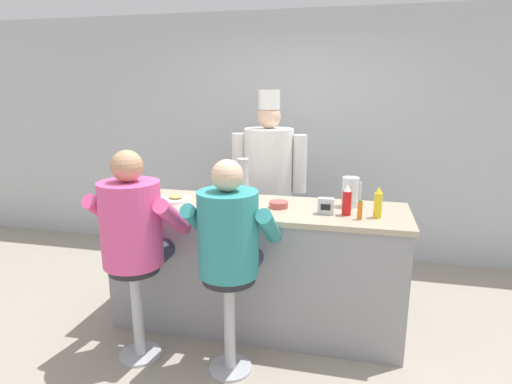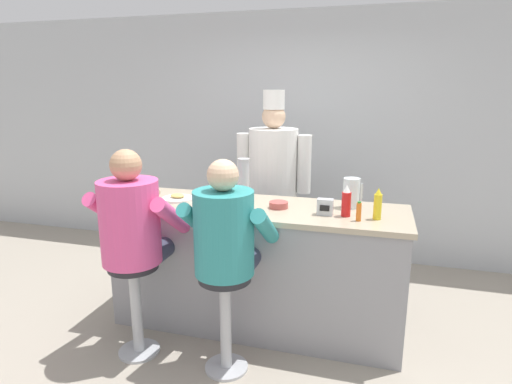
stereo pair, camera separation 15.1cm
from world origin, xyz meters
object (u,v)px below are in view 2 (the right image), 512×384
diner_seated_teal (226,239)px  breakfast_plate (178,198)px  hot_sauce_bottle_orange (359,212)px  water_pitcher_clear (351,193)px  napkin_dispenser_chrome (325,207)px  diner_seated_pink (133,228)px  cook_in_whites_near (273,179)px  coffee_mug_tan (152,192)px  coffee_mug_blue (128,195)px  cereal_bowl (279,205)px  mustard_bottle_yellow (378,205)px  cup_stack_steel (244,181)px  ketchup_bottle_red (346,202)px

diner_seated_teal → breakfast_plate: bearing=136.2°
hot_sauce_bottle_orange → diner_seated_teal: size_ratio=0.09×
water_pitcher_clear → napkin_dispenser_chrome: size_ratio=1.94×
diner_seated_pink → cook_in_whites_near: cook_in_whites_near is taller
water_pitcher_clear → diner_seated_teal: size_ratio=0.16×
coffee_mug_tan → coffee_mug_blue: (-0.15, -0.12, -0.01)m
cereal_bowl → napkin_dispenser_chrome: bearing=-13.8°
hot_sauce_bottle_orange → napkin_dispenser_chrome: (-0.24, 0.08, -0.01)m
breakfast_plate → napkin_dispenser_chrome: size_ratio=2.21×
mustard_bottle_yellow → cup_stack_steel: cup_stack_steel is taller
coffee_mug_tan → diner_seated_teal: (0.87, -0.61, -0.11)m
coffee_mug_blue → cook_in_whites_near: bearing=45.6°
diner_seated_pink → coffee_mug_blue: bearing=125.1°
ketchup_bottle_red → napkin_dispenser_chrome: (-0.15, -0.01, -0.05)m
hot_sauce_bottle_orange → coffee_mug_blue: bearing=178.0°
coffee_mug_tan → diner_seated_teal: bearing=-35.2°
water_pitcher_clear → napkin_dispenser_chrome: (-0.17, -0.25, -0.06)m
hot_sauce_bottle_orange → cup_stack_steel: cup_stack_steel is taller
ketchup_bottle_red → cereal_bowl: bearing=171.2°
mustard_bottle_yellow → hot_sauce_bottle_orange: mustard_bottle_yellow is taller
coffee_mug_blue → cup_stack_steel: 0.96m
diner_seated_pink → breakfast_plate: bearing=86.2°
hot_sauce_bottle_orange → cereal_bowl: (-0.60, 0.17, -0.04)m
mustard_bottle_yellow → diner_seated_pink: size_ratio=0.15×
coffee_mug_tan → cook_in_whites_near: size_ratio=0.07×
ketchup_bottle_red → coffee_mug_tan: (-1.59, 0.10, -0.06)m
hot_sauce_bottle_orange → coffee_mug_tan: 1.70m
diner_seated_pink → diner_seated_teal: diner_seated_pink is taller
breakfast_plate → coffee_mug_tan: 0.24m
cook_in_whites_near → napkin_dispenser_chrome: bearing=-57.5°
water_pitcher_clear → cup_stack_steel: 0.83m
mustard_bottle_yellow → napkin_dispenser_chrome: size_ratio=1.89×
ketchup_bottle_red → breakfast_plate: 1.37m
cereal_bowl → cook_in_whites_near: cook_in_whites_near is taller
coffee_mug_tan → cook_in_whites_near: 1.20m
breakfast_plate → diner_seated_pink: diner_seated_pink is taller
breakfast_plate → hot_sauce_bottle_orange: bearing=-7.1°
water_pitcher_clear → diner_seated_pink: bearing=-151.9°
water_pitcher_clear → napkin_dispenser_chrome: bearing=-123.4°
hot_sauce_bottle_orange → ketchup_bottle_red: bearing=136.0°
coffee_mug_blue → ketchup_bottle_red: bearing=0.9°
cereal_bowl → cook_in_whites_near: bearing=106.3°
ketchup_bottle_red → mustard_bottle_yellow: bearing=-4.0°
cereal_bowl → diner_seated_pink: (-0.89, -0.60, -0.07)m
coffee_mug_tan → coffee_mug_blue: 0.20m
diner_seated_pink → cook_in_whites_near: 1.62m
cereal_bowl → cook_in_whites_near: 0.93m
diner_seated_pink → diner_seated_teal: (0.68, -0.00, -0.02)m
mustard_bottle_yellow → breakfast_plate: (-1.57, 0.11, -0.09)m
napkin_dispenser_chrome → water_pitcher_clear: bearing=56.6°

